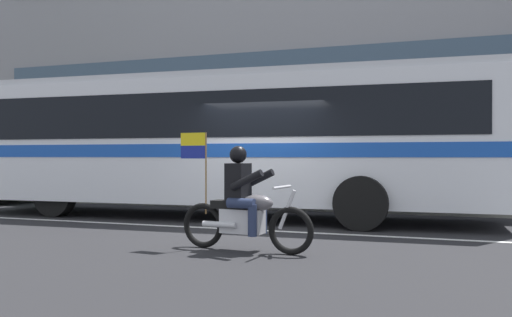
{
  "coord_description": "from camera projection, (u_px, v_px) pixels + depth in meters",
  "views": [
    {
      "loc": [
        3.6,
        -10.4,
        1.41
      ],
      "look_at": [
        0.29,
        -1.17,
        1.37
      ],
      "focal_mm": 38.44,
      "sensor_mm": 36.0,
      "label": 1
    }
  ],
  "objects": [
    {
      "name": "ground_plane",
      "position": [
        262.0,
        226.0,
        11.01
      ],
      "size": [
        60.0,
        60.0,
        0.0
      ],
      "primitive_type": "plane",
      "color": "black"
    },
    {
      "name": "lane_center_stripe",
      "position": [
        252.0,
        230.0,
        10.44
      ],
      "size": [
        26.6,
        0.14,
        0.01
      ],
      "primitive_type": "cube",
      "color": "silver",
      "rests_on": "ground_plane"
    },
    {
      "name": "motorcycle_with_rider",
      "position": [
        244.0,
        206.0,
        8.13
      ],
      "size": [
        2.19,
        0.65,
        1.78
      ],
      "color": "black",
      "rests_on": "ground_plane"
    },
    {
      "name": "office_building_facade",
      "position": [
        336.0,
        15.0,
        17.93
      ],
      "size": [
        28.0,
        0.89,
        12.06
      ],
      "color": "gray",
      "rests_on": "ground_plane"
    },
    {
      "name": "sidewalk_curb",
      "position": [
        320.0,
        202.0,
        15.81
      ],
      "size": [
        28.0,
        3.8,
        0.15
      ],
      "primitive_type": "cube",
      "color": "gray",
      "rests_on": "ground_plane"
    },
    {
      "name": "transit_bus",
      "position": [
        223.0,
        136.0,
        12.58
      ],
      "size": [
        12.22,
        3.03,
        3.22
      ],
      "color": "silver",
      "rests_on": "ground_plane"
    }
  ]
}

